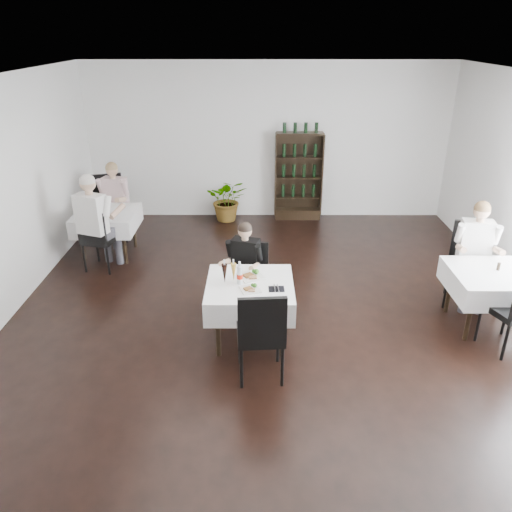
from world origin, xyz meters
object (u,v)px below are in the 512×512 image
Objects in this scene: main_table at (250,294)px; potted_tree at (228,199)px; wine_shelf at (299,177)px; diner_main at (244,262)px.

main_table is 1.19× the size of potted_tree.
wine_shelf is at bearing 78.22° from main_table.
wine_shelf is 2.03× the size of potted_tree.
potted_tree is at bearing 96.75° from main_table.
main_table is at bearing -83.25° from potted_tree.
main_table is at bearing -101.78° from wine_shelf.
diner_main is at bearing -83.44° from potted_tree.
wine_shelf reaches higher than diner_main.
wine_shelf reaches higher than potted_tree.
potted_tree is 3.57m from diner_main.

